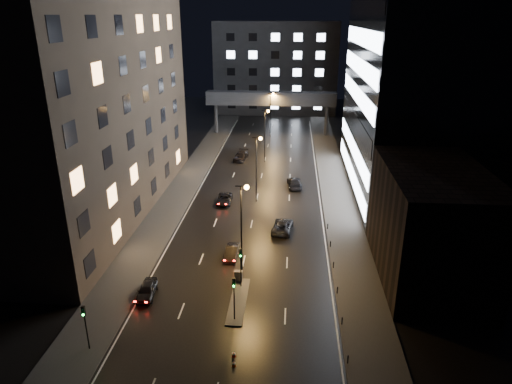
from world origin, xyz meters
The scene contains 26 objects.
ground centered at (0.00, 40.00, 0.00)m, with size 160.00×160.00×0.00m, color black.
sidewalk_left centered at (-12.50, 35.00, 0.07)m, with size 5.00×110.00×0.15m, color #383533.
sidewalk_right centered at (12.50, 35.00, 0.07)m, with size 5.00×110.00×0.15m, color #383533.
building_left centered at (-22.50, 24.00, 20.00)m, with size 15.00×48.00×40.00m, color #2D2319.
building_right_low centered at (20.00, 9.00, 6.00)m, with size 10.00×18.00×12.00m, color black.
building_right_glass centered at (25.00, 36.00, 22.50)m, with size 20.00×36.00×45.00m, color black.
building_far centered at (0.00, 98.00, 12.50)m, with size 34.00×14.00×25.00m, color #333335.
skybridge centered at (0.00, 70.00, 8.34)m, with size 30.00×3.00×10.00m.
median_island centered at (0.30, 2.00, 0.07)m, with size 1.60×8.00×0.15m, color #383533.
traffic_signal_near centered at (0.30, 4.49, 3.09)m, with size 0.28×0.34×4.40m.
traffic_signal_far centered at (0.30, -1.01, 3.09)m, with size 0.28×0.34×4.40m.
traffic_signal_corner centered at (-11.50, -6.01, 2.94)m, with size 0.28×0.34×4.40m.
bollard_row centered at (10.20, 6.50, 0.45)m, with size 0.12×25.12×0.90m.
streetlight_near centered at (0.16, 8.00, 6.50)m, with size 1.45×0.50×10.15m.
streetlight_mid_a centered at (0.16, 28.00, 6.50)m, with size 1.45×0.50×10.15m.
streetlight_mid_b centered at (0.16, 48.00, 6.50)m, with size 1.45×0.50×10.15m.
streetlight_far centered at (0.16, 68.00, 6.50)m, with size 1.45×0.50×10.15m.
car_away_a centered at (-9.00, 2.22, 0.69)m, with size 1.64×4.08×1.39m, color black.
car_away_b centered at (-1.50, 10.79, 0.65)m, with size 1.38×3.96×1.30m, color black.
car_away_c centered at (-4.78, 27.05, 0.65)m, with size 2.17×4.70×1.31m, color black.
car_away_d centered at (-4.72, 49.01, 0.79)m, with size 2.21×5.44×1.58m, color black.
car_toward_a centered at (4.26, 18.21, 0.73)m, with size 2.41×5.23×1.45m, color black.
car_toward_b centered at (5.76, 34.84, 0.78)m, with size 2.18×5.36×1.55m, color black.
utility_cabinet centered at (-0.10, 5.44, 0.77)m, with size 0.87×0.48×1.24m, color #4B4A4D.
cone_a centered at (0.99, -6.96, 0.26)m, with size 0.34×0.34×0.51m, color #FF610D.
cone_b centered at (0.84, -5.83, 0.24)m, with size 0.35×0.35×0.48m, color #FD340D.
Camera 1 is at (5.15, -36.00, 26.63)m, focal length 32.00 mm.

